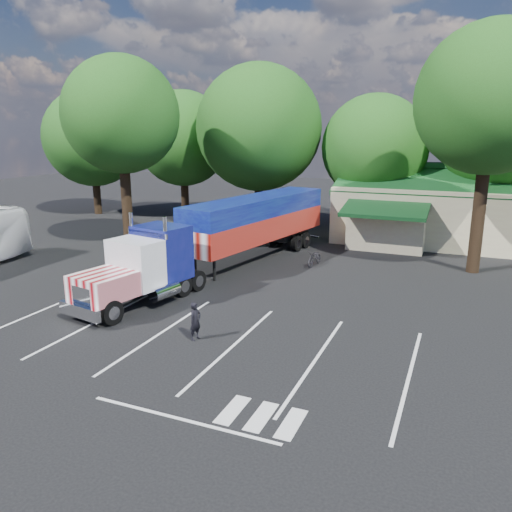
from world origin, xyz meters
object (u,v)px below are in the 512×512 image
at_px(woman, 195,321).
at_px(silver_sedan, 445,238).
at_px(bicycle, 315,258).
at_px(semi_truck, 232,229).

relative_size(woman, silver_sedan, 0.34).
distance_m(bicycle, silver_sedan, 10.36).
xyz_separation_m(semi_truck, woman, (3.10, -9.85, -1.57)).
bearing_deg(bicycle, semi_truck, -143.91).
xyz_separation_m(semi_truck, bicycle, (4.26, 2.44, -1.85)).
height_order(woman, bicycle, woman).
xyz_separation_m(bicycle, silver_sedan, (6.91, 7.72, 0.25)).
bearing_deg(silver_sedan, bicycle, 146.96).
distance_m(woman, silver_sedan, 21.57).
distance_m(semi_truck, bicycle, 5.25).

